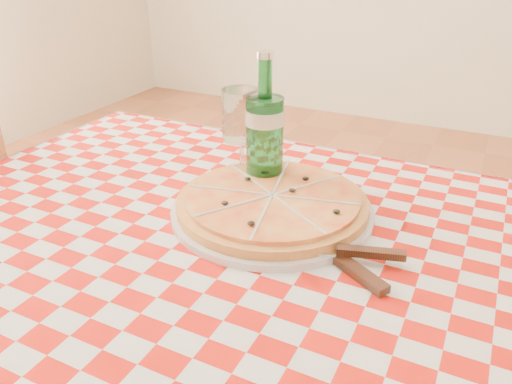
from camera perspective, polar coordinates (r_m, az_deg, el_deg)
dining_table at (r=0.86m, az=-0.59°, el=-11.32°), size 1.20×0.80×0.75m
tablecloth at (r=0.81m, az=-0.62°, el=-6.06°), size 1.30×0.90×0.01m
pizza_plate at (r=0.88m, az=1.86°, el=-1.14°), size 0.43×0.43×0.05m
water_bottle at (r=0.93m, az=1.01°, el=7.80°), size 0.08×0.08×0.26m
wine_glass at (r=0.97m, az=-1.67°, el=6.24°), size 0.09×0.09×0.19m
cutlery at (r=0.77m, az=9.16°, el=-6.88°), size 0.27×0.23×0.03m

